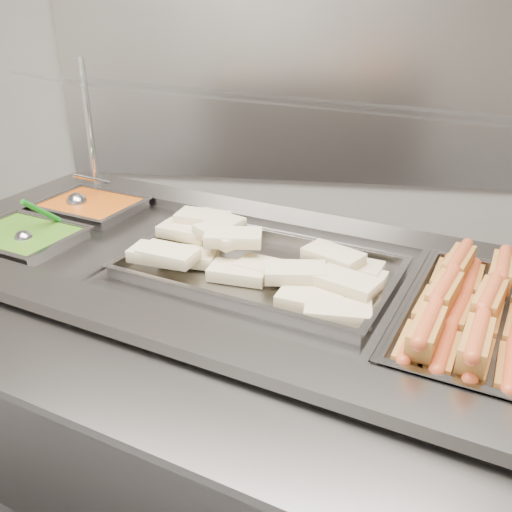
# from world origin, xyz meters

# --- Properties ---
(back_panel) EXTENTS (3.00, 0.04, 1.20)m
(back_panel) POSITION_xyz_m (0.00, 2.45, 1.20)
(back_panel) COLOR #AAA59F
(back_panel) RESTS_ON ground
(steam_counter) EXTENTS (2.29, 1.57, 1.00)m
(steam_counter) POSITION_xyz_m (-0.04, 0.42, 0.50)
(steam_counter) COLOR slate
(steam_counter) RESTS_ON ground
(tray_rail) EXTENTS (1.99, 1.03, 0.06)m
(tray_rail) POSITION_xyz_m (-0.23, -0.12, 0.95)
(tray_rail) COLOR gray
(tray_rail) RESTS_ON steam_counter
(sneeze_guard) EXTENTS (1.85, 0.92, 0.49)m
(sneeze_guard) POSITION_xyz_m (0.04, 0.65, 1.41)
(sneeze_guard) COLOR silver
(sneeze_guard) RESTS_ON steam_counter
(pan_hotdogs) EXTENTS (0.56, 0.71, 0.11)m
(pan_hotdogs) POSITION_xyz_m (0.62, 0.19, 0.96)
(pan_hotdogs) COLOR gray
(pan_hotdogs) RESTS_ON steam_counter
(pan_wraps) EXTENTS (0.86, 0.67, 0.08)m
(pan_wraps) POSITION_xyz_m (0.02, 0.39, 0.97)
(pan_wraps) COLOR gray
(pan_wraps) RESTS_ON steam_counter
(pan_beans) EXTENTS (0.40, 0.36, 0.11)m
(pan_beans) POSITION_xyz_m (-0.66, 0.81, 0.96)
(pan_beans) COLOR gray
(pan_beans) RESTS_ON steam_counter
(pan_peas) EXTENTS (0.40, 0.36, 0.11)m
(pan_peas) POSITION_xyz_m (-0.77, 0.50, 0.96)
(pan_peas) COLOR gray
(pan_peas) RESTS_ON steam_counter
(hotdogs_in_buns) EXTENTS (0.44, 0.65, 0.13)m
(hotdogs_in_buns) POSITION_xyz_m (0.60, 0.17, 1.01)
(hotdogs_in_buns) COLOR brown
(hotdogs_in_buns) RESTS_ON pan_hotdogs
(tortilla_wraps) EXTENTS (0.76, 0.55, 0.11)m
(tortilla_wraps) POSITION_xyz_m (0.00, 0.40, 1.02)
(tortilla_wraps) COLOR beige
(tortilla_wraps) RESTS_ON pan_wraps
(ladle) EXTENTS (0.11, 0.21, 0.15)m
(ladle) POSITION_xyz_m (-0.71, 0.81, 1.01)
(ladle) COLOR #ABAAAF
(ladle) RESTS_ON pan_beans
(serving_spoon) EXTENTS (0.09, 0.19, 0.16)m
(serving_spoon) POSITION_xyz_m (-0.74, 0.49, 1.01)
(serving_spoon) COLOR #ABAAAF
(serving_spoon) RESTS_ON pan_peas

